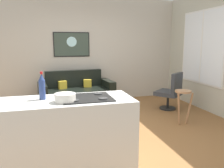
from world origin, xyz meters
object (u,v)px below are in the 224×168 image
at_px(soda_bottle_2, 42,87).
at_px(wall_painting, 72,44).
at_px(coffee_table, 82,103).
at_px(couch, 76,94).
at_px(bar_stool, 183,98).
at_px(mixing_bowl, 65,98).
at_px(armchair, 171,91).

relative_size(soda_bottle_2, wall_painting, 0.35).
bearing_deg(coffee_table, couch, 89.30).
distance_m(bar_stool, soda_bottle_2, 2.87).
xyz_separation_m(soda_bottle_2, mixing_bowl, (0.25, -0.20, -0.10)).
bearing_deg(couch, wall_painting, 92.85).
height_order(armchair, soda_bottle_2, soda_bottle_2).
bearing_deg(armchair, soda_bottle_2, -145.28).
xyz_separation_m(couch, wall_painting, (-0.03, 0.54, 1.25)).
height_order(couch, bar_stool, couch).
height_order(armchair, mixing_bowl, mixing_bowl).
xyz_separation_m(bar_stool, wall_painting, (-1.90, 2.39, 1.04)).
xyz_separation_m(couch, armchair, (2.15, -0.92, 0.15)).
bearing_deg(soda_bottle_2, bar_stool, 22.29).
height_order(soda_bottle_2, mixing_bowl, soda_bottle_2).
bearing_deg(soda_bottle_2, armchair, 34.72).
relative_size(armchair, wall_painting, 0.95).
bearing_deg(couch, mixing_bowl, -98.74).
bearing_deg(coffee_table, wall_painting, 90.49).
relative_size(coffee_table, wall_painting, 1.06).
xyz_separation_m(soda_bottle_2, wall_painting, (0.70, 3.46, 0.48)).
bearing_deg(bar_stool, soda_bottle_2, -157.71).
bearing_deg(mixing_bowl, coffee_table, 77.12).
distance_m(soda_bottle_2, mixing_bowl, 0.34).
xyz_separation_m(couch, coffee_table, (-0.01, -1.08, 0.05)).
bearing_deg(soda_bottle_2, coffee_table, 68.67).
height_order(bar_stool, soda_bottle_2, soda_bottle_2).
bearing_deg(wall_painting, bar_stool, -51.46).
bearing_deg(wall_painting, couch, -87.15).
height_order(couch, soda_bottle_2, soda_bottle_2).
relative_size(couch, soda_bottle_2, 5.64).
height_order(couch, armchair, armchair).
bearing_deg(wall_painting, soda_bottle_2, -101.49).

